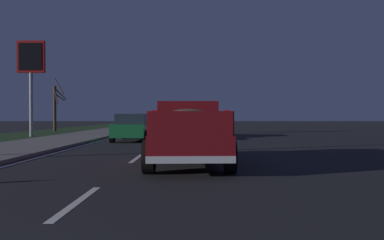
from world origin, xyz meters
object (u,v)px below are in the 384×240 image
(gas_price_sign, at_px, (31,65))
(bare_tree_far, at_px, (55,106))
(pickup_truck, at_px, (188,131))
(sedan_white, at_px, (194,125))
(sedan_green, at_px, (134,127))

(gas_price_sign, height_order, bare_tree_far, gas_price_sign)
(pickup_truck, bearing_deg, sedan_white, -0.88)
(sedan_white, height_order, bare_tree_far, bare_tree_far)
(pickup_truck, height_order, sedan_green, pickup_truck)
(sedan_white, distance_m, sedan_green, 5.37)
(gas_price_sign, bearing_deg, bare_tree_far, 10.31)
(sedan_green, relative_size, bare_tree_far, 0.90)
(gas_price_sign, relative_size, bare_tree_far, 1.33)
(sedan_green, distance_m, gas_price_sign, 9.78)
(pickup_truck, distance_m, sedan_white, 14.04)
(sedan_white, height_order, sedan_green, same)
(sedan_white, height_order, gas_price_sign, gas_price_sign)
(sedan_green, height_order, bare_tree_far, bare_tree_far)
(sedan_white, distance_m, gas_price_sign, 12.02)
(sedan_white, xyz_separation_m, gas_price_sign, (0.09, 11.28, 4.16))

